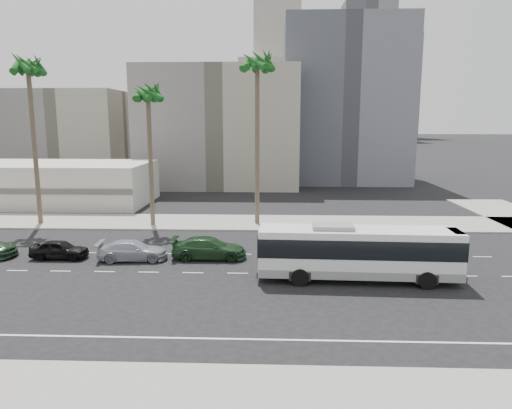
{
  "coord_description": "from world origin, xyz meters",
  "views": [
    {
      "loc": [
        -3.68,
        -29.64,
        9.99
      ],
      "look_at": [
        -4.93,
        4.0,
        3.96
      ],
      "focal_mm": 32.68,
      "sensor_mm": 36.0,
      "label": 1
    }
  ],
  "objects_px": {
    "car_b": "(133,250)",
    "palm_far": "(28,70)",
    "car_c": "(59,249)",
    "palm_near": "(257,67)",
    "city_bus": "(358,251)",
    "palm_mid": "(148,96)",
    "car_a": "(209,248)"
  },
  "relations": [
    {
      "from": "car_a",
      "to": "palm_mid",
      "type": "distance_m",
      "value": 17.04
    },
    {
      "from": "car_b",
      "to": "car_c",
      "type": "height_order",
      "value": "car_b"
    },
    {
      "from": "car_a",
      "to": "city_bus",
      "type": "bearing_deg",
      "value": -114.19
    },
    {
      "from": "car_a",
      "to": "palm_mid",
      "type": "height_order",
      "value": "palm_mid"
    },
    {
      "from": "car_b",
      "to": "palm_mid",
      "type": "bearing_deg",
      "value": 1.83
    },
    {
      "from": "city_bus",
      "to": "palm_near",
      "type": "xyz_separation_m",
      "value": [
        -6.94,
        15.92,
        13.06
      ]
    },
    {
      "from": "car_b",
      "to": "car_c",
      "type": "distance_m",
      "value": 5.5
    },
    {
      "from": "car_b",
      "to": "car_c",
      "type": "bearing_deg",
      "value": 83.16
    },
    {
      "from": "car_b",
      "to": "car_c",
      "type": "relative_size",
      "value": 1.21
    },
    {
      "from": "car_a",
      "to": "car_b",
      "type": "distance_m",
      "value": 5.54
    },
    {
      "from": "city_bus",
      "to": "car_a",
      "type": "xyz_separation_m",
      "value": [
        -10.09,
        4.37,
        -1.1
      ]
    },
    {
      "from": "car_b",
      "to": "palm_far",
      "type": "height_order",
      "value": "palm_far"
    },
    {
      "from": "city_bus",
      "to": "palm_near",
      "type": "relative_size",
      "value": 0.77
    },
    {
      "from": "city_bus",
      "to": "car_c",
      "type": "height_order",
      "value": "city_bus"
    },
    {
      "from": "car_c",
      "to": "palm_mid",
      "type": "relative_size",
      "value": 0.3
    },
    {
      "from": "car_b",
      "to": "palm_mid",
      "type": "height_order",
      "value": "palm_mid"
    },
    {
      "from": "palm_mid",
      "to": "car_a",
      "type": "bearing_deg",
      "value": -56.85
    },
    {
      "from": "car_c",
      "to": "palm_near",
      "type": "distance_m",
      "value": 23.41
    },
    {
      "from": "car_c",
      "to": "palm_far",
      "type": "bearing_deg",
      "value": 32.39
    },
    {
      "from": "car_c",
      "to": "car_b",
      "type": "bearing_deg",
      "value": -91.28
    },
    {
      "from": "car_b",
      "to": "car_c",
      "type": "xyz_separation_m",
      "value": [
        -5.5,
        0.15,
        -0.02
      ]
    },
    {
      "from": "car_c",
      "to": "palm_mid",
      "type": "xyz_separation_m",
      "value": [
        4.1,
        11.04,
        11.54
      ]
    },
    {
      "from": "car_b",
      "to": "palm_near",
      "type": "height_order",
      "value": "palm_near"
    },
    {
      "from": "car_b",
      "to": "palm_far",
      "type": "relative_size",
      "value": 0.31
    },
    {
      "from": "car_c",
      "to": "palm_far",
      "type": "xyz_separation_m",
      "value": [
        -7.12,
        11.34,
        13.94
      ]
    },
    {
      "from": "palm_near",
      "to": "palm_mid",
      "type": "bearing_deg",
      "value": -174.35
    },
    {
      "from": "palm_near",
      "to": "palm_mid",
      "type": "distance_m",
      "value": 10.46
    },
    {
      "from": "car_a",
      "to": "palm_near",
      "type": "relative_size",
      "value": 0.33
    },
    {
      "from": "car_c",
      "to": "city_bus",
      "type": "bearing_deg",
      "value": -100.19
    },
    {
      "from": "palm_mid",
      "to": "city_bus",
      "type": "bearing_deg",
      "value": -41.31
    },
    {
      "from": "car_c",
      "to": "palm_far",
      "type": "distance_m",
      "value": 19.33
    },
    {
      "from": "car_c",
      "to": "palm_near",
      "type": "xyz_separation_m",
      "value": [
        14.15,
        12.03,
        14.25
      ]
    }
  ]
}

